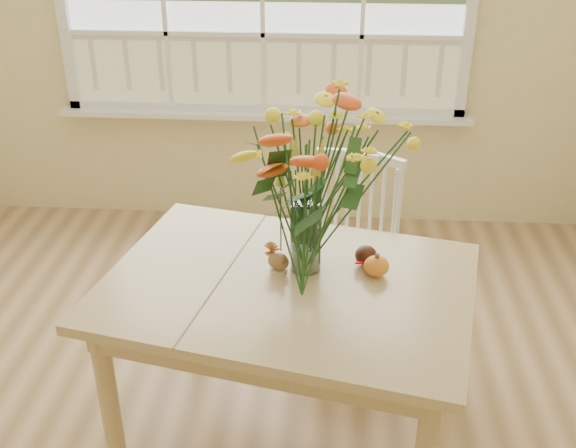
{
  "coord_description": "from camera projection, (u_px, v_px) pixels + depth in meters",
  "views": [
    {
      "loc": [
        0.41,
        -1.58,
        2.0
      ],
      "look_at": [
        0.27,
        0.44,
        0.91
      ],
      "focal_mm": 42.0,
      "sensor_mm": 36.0,
      "label": 1
    }
  ],
  "objects": [
    {
      "name": "turkey_figurine",
      "position": [
        278.0,
        261.0,
        2.43
      ],
      "size": [
        0.1,
        0.09,
        0.1
      ],
      "rotation": [
        0.0,
        0.0,
        -0.41
      ],
      "color": "#CCB78C",
      "rests_on": "dining_table"
    },
    {
      "name": "dining_table",
      "position": [
        288.0,
        302.0,
        2.43
      ],
      "size": [
        1.45,
        1.17,
        0.69
      ],
      "rotation": [
        0.0,
        0.0,
        -0.21
      ],
      "color": "tan",
      "rests_on": "floor"
    },
    {
      "name": "flower_vase",
      "position": [
        307.0,
        174.0,
        2.29
      ],
      "size": [
        0.53,
        0.53,
        0.63
      ],
      "color": "white",
      "rests_on": "dining_table"
    },
    {
      "name": "pumpkin",
      "position": [
        376.0,
        267.0,
        2.4
      ],
      "size": [
        0.09,
        0.09,
        0.07
      ],
      "primitive_type": "ellipsoid",
      "color": "orange",
      "rests_on": "dining_table"
    },
    {
      "name": "dark_gourd",
      "position": [
        366.0,
        256.0,
        2.47
      ],
      "size": [
        0.13,
        0.12,
        0.07
      ],
      "color": "#38160F",
      "rests_on": "dining_table"
    },
    {
      "name": "windsor_chair",
      "position": [
        352.0,
        240.0,
        3.06
      ],
      "size": [
        0.49,
        0.48,
        0.86
      ],
      "rotation": [
        0.0,
        0.0,
        -0.29
      ],
      "color": "white",
      "rests_on": "floor"
    }
  ]
}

